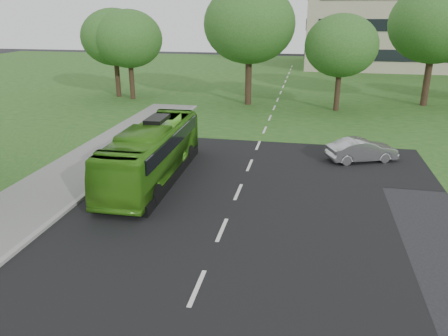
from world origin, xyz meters
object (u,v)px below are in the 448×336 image
bus (152,152)px  sedan (362,150)px  tree_park_a (129,39)px  tree_park_b (249,24)px  tree_park_c (341,46)px  tree_park_d (436,24)px  tree_park_f (114,37)px

bus → sedan: size_ratio=2.53×
tree_park_a → tree_park_b: 11.82m
tree_park_c → tree_park_d: size_ratio=0.76×
sedan → bus: bearing=92.5°
tree_park_c → tree_park_d: bearing=25.2°
tree_park_c → tree_park_f: 21.85m
tree_park_b → sedan: tree_park_b is taller
tree_park_c → sedan: (0.87, -13.91, -4.89)m
sedan → tree_park_f: bearing=31.7°
tree_park_f → tree_park_c: bearing=-6.7°
tree_park_a → bus: bearing=-65.0°
tree_park_a → tree_park_b: size_ratio=0.80×
sedan → tree_park_d: bearing=-44.4°
tree_park_b → sedan: (8.92, -15.07, -6.55)m
tree_park_c → tree_park_b: bearing=171.8°
tree_park_d → sedan: size_ratio=2.65×
bus → tree_park_a: bearing=114.1°
tree_park_a → tree_park_c: tree_park_a is taller
tree_park_b → bus: bearing=-96.0°
tree_park_b → tree_park_f: 13.78m
tree_park_d → bus: 29.81m
tree_park_c → tree_park_f: size_ratio=0.95×
tree_park_a → sedan: bearing=-36.9°
tree_park_a → bus: tree_park_a is taller
tree_park_c → tree_park_d: 9.13m
tree_park_b → tree_park_d: bearing=9.4°
tree_park_c → tree_park_d: (8.11, 3.83, 1.71)m
tree_park_a → sedan: size_ratio=2.11×
tree_park_c → tree_park_d: tree_park_d is taller
tree_park_d → bus: bearing=-128.7°
bus → tree_park_c: bearing=60.9°
tree_park_b → tree_park_d: 16.38m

